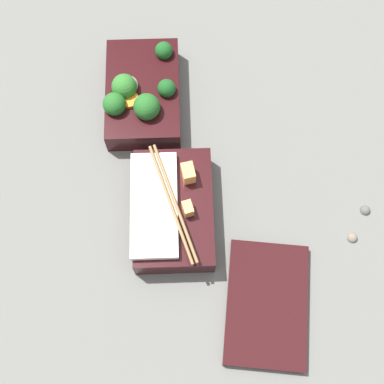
# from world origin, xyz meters

# --- Properties ---
(ground_plane) EXTENTS (3.00, 3.00, 0.00)m
(ground_plane) POSITION_xyz_m (0.00, 0.00, 0.00)
(ground_plane) COLOR slate
(bento_tray_vegetable) EXTENTS (0.19, 0.12, 0.08)m
(bento_tray_vegetable) POSITION_xyz_m (-0.10, -0.02, 0.03)
(bento_tray_vegetable) COLOR black
(bento_tray_vegetable) RESTS_ON ground_plane
(bento_tray_rice) EXTENTS (0.19, 0.12, 0.07)m
(bento_tray_rice) POSITION_xyz_m (0.10, 0.03, 0.03)
(bento_tray_rice) COLOR black
(bento_tray_rice) RESTS_ON ground_plane
(bento_lid) EXTENTS (0.20, 0.14, 0.01)m
(bento_lid) POSITION_xyz_m (0.25, 0.16, 0.01)
(bento_lid) COLOR black
(bento_lid) RESTS_ON ground_plane
(pebble_1) EXTENTS (0.02, 0.02, 0.02)m
(pebble_1) POSITION_xyz_m (0.15, 0.31, 0.00)
(pebble_1) COLOR #7A6B5B
(pebble_1) RESTS_ON ground_plane
(pebble_2) EXTENTS (0.02, 0.02, 0.02)m
(pebble_2) POSITION_xyz_m (0.11, 0.34, 0.00)
(pebble_2) COLOR #595651
(pebble_2) RESTS_ON ground_plane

